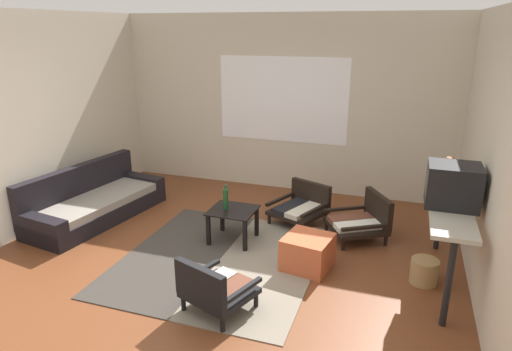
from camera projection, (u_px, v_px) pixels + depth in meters
name	position (u px, v px, depth m)	size (l,w,h in m)	color
ground_plane	(202.00, 281.00, 4.64)	(7.80, 7.80, 0.00)	brown
far_wall_with_window	(283.00, 104.00, 6.96)	(5.60, 0.13, 2.70)	beige
side_wall_right	(507.00, 174.00, 3.67)	(0.12, 6.60, 2.70)	beige
side_wall_left	(4.00, 129.00, 5.29)	(0.12, 6.60, 2.70)	beige
area_rug	(220.00, 259.00, 5.06)	(2.12, 2.36, 0.01)	#38332D
couch	(94.00, 203.00, 6.11)	(1.06, 2.04, 0.70)	black
coffee_table	(233.00, 216.00, 5.41)	(0.54, 0.50, 0.41)	black
armchair_by_window	(301.00, 205.00, 5.98)	(0.81, 0.83, 0.50)	black
armchair_striped_foreground	(214.00, 288.00, 4.04)	(0.72, 0.71, 0.55)	black
armchair_corner	(362.00, 219.00, 5.53)	(0.86, 0.86, 0.55)	black
ottoman_orange	(308.00, 252.00, 4.84)	(0.48, 0.48, 0.37)	#BC5633
console_shelf	(448.00, 213.00, 4.40)	(0.39, 1.64, 0.87)	#B2AD9E
crt_television	(453.00, 185.00, 4.25)	(0.48, 0.41, 0.41)	black
clay_vase	(448.00, 177.00, 4.75)	(0.23, 0.23, 0.33)	#935B38
glass_bottle	(226.00, 199.00, 5.36)	(0.06, 0.06, 0.31)	#194723
wicker_basket	(424.00, 271.00, 4.57)	(0.28, 0.28, 0.26)	#9E7A4C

